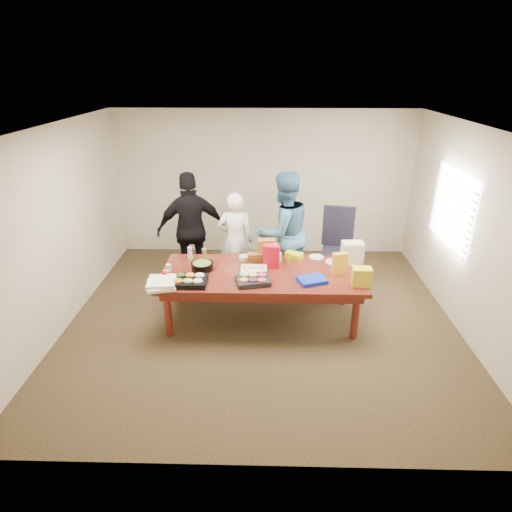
{
  "coord_description": "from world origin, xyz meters",
  "views": [
    {
      "loc": [
        0.05,
        -5.26,
        3.37
      ],
      "look_at": [
        -0.08,
        0.1,
        0.95
      ],
      "focal_mm": 29.64,
      "sensor_mm": 36.0,
      "label": 1
    }
  ],
  "objects_px": {
    "person_center": "(236,240)",
    "person_right": "(283,233)",
    "salad_bowl": "(202,266)",
    "office_chair": "(339,250)",
    "sheet_cake": "(254,270)",
    "conference_table": "(262,296)"
  },
  "relations": [
    {
      "from": "office_chair",
      "to": "salad_bowl",
      "type": "height_order",
      "value": "office_chair"
    },
    {
      "from": "office_chair",
      "to": "person_center",
      "type": "distance_m",
      "value": 1.7
    },
    {
      "from": "office_chair",
      "to": "person_center",
      "type": "xyz_separation_m",
      "value": [
        -1.69,
        -0.06,
        0.18
      ]
    },
    {
      "from": "sheet_cake",
      "to": "salad_bowl",
      "type": "height_order",
      "value": "salad_bowl"
    },
    {
      "from": "person_right",
      "to": "sheet_cake",
      "type": "distance_m",
      "value": 1.07
    },
    {
      "from": "conference_table",
      "to": "person_center",
      "type": "relative_size",
      "value": 1.75
    },
    {
      "from": "sheet_cake",
      "to": "salad_bowl",
      "type": "relative_size",
      "value": 1.17
    },
    {
      "from": "person_right",
      "to": "salad_bowl",
      "type": "relative_size",
      "value": 6.3
    },
    {
      "from": "person_right",
      "to": "sheet_cake",
      "type": "xyz_separation_m",
      "value": [
        -0.43,
        -0.95,
        -0.19
      ]
    },
    {
      "from": "sheet_cake",
      "to": "person_right",
      "type": "bearing_deg",
      "value": 64.93
    },
    {
      "from": "office_chair",
      "to": "person_right",
      "type": "xyz_separation_m",
      "value": [
        -0.93,
        -0.15,
        0.36
      ]
    },
    {
      "from": "person_center",
      "to": "salad_bowl",
      "type": "height_order",
      "value": "person_center"
    },
    {
      "from": "office_chair",
      "to": "sheet_cake",
      "type": "height_order",
      "value": "office_chair"
    },
    {
      "from": "person_right",
      "to": "sheet_cake",
      "type": "relative_size",
      "value": 5.41
    },
    {
      "from": "person_center",
      "to": "sheet_cake",
      "type": "relative_size",
      "value": 4.43
    },
    {
      "from": "person_right",
      "to": "conference_table",
      "type": "bearing_deg",
      "value": 41.59
    },
    {
      "from": "conference_table",
      "to": "sheet_cake",
      "type": "distance_m",
      "value": 0.42
    },
    {
      "from": "office_chair",
      "to": "salad_bowl",
      "type": "relative_size",
      "value": 3.99
    },
    {
      "from": "person_center",
      "to": "person_right",
      "type": "distance_m",
      "value": 0.79
    },
    {
      "from": "sheet_cake",
      "to": "office_chair",
      "type": "bearing_deg",
      "value": 38.56
    },
    {
      "from": "conference_table",
      "to": "salad_bowl",
      "type": "distance_m",
      "value": 0.95
    },
    {
      "from": "conference_table",
      "to": "sheet_cake",
      "type": "height_order",
      "value": "sheet_cake"
    }
  ]
}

